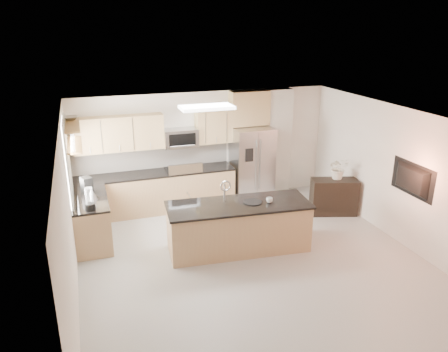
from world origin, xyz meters
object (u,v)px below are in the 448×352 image
object	(u,v)px
microwave	(180,138)
island	(238,226)
platter	(253,202)
cup	(269,200)
television	(409,180)
refrigerator	(252,164)
range	(183,188)
credenza	(334,197)
flower_vase	(339,163)
blender	(90,200)
kettle	(92,194)
coffee_maker	(87,186)
bowl	(70,117)

from	to	relation	value
microwave	island	world-z (taller)	microwave
platter	microwave	bearing A→B (deg)	108.21
cup	television	distance (m)	2.57
refrigerator	microwave	bearing A→B (deg)	174.14
range	credenza	bearing A→B (deg)	-24.42
island	flower_vase	bearing A→B (deg)	23.40
refrigerator	island	xyz separation A→B (m)	(-1.14, -2.20, -0.43)
cup	blender	xyz separation A→B (m)	(-3.16, 0.70, 0.14)
platter	kettle	bearing A→B (deg)	159.10
kettle	refrigerator	bearing A→B (deg)	17.31
range	island	size ratio (longest dim) A/B	0.42
microwave	blender	world-z (taller)	microwave
range	television	size ratio (longest dim) A/B	1.06
range	microwave	size ratio (longest dim) A/B	1.50
coffee_maker	television	world-z (taller)	television
coffee_maker	television	size ratio (longest dim) A/B	0.31
kettle	coffee_maker	bearing A→B (deg)	101.19
coffee_maker	television	bearing A→B (deg)	-22.14
microwave	blender	bearing A→B (deg)	-139.31
refrigerator	credenza	size ratio (longest dim) A/B	1.77
coffee_maker	television	distance (m)	6.06
range	refrigerator	distance (m)	1.71
kettle	coffee_maker	world-z (taller)	coffee_maker
cup	blender	world-z (taller)	blender
cup	blender	size ratio (longest dim) A/B	0.30
bowl	flower_vase	bearing A→B (deg)	-8.19
credenza	kettle	distance (m)	5.16
refrigerator	platter	distance (m)	2.39
television	blender	bearing A→B (deg)	75.34
kettle	range	bearing A→B (deg)	30.54
range	flower_vase	xyz separation A→B (m)	(3.18, -1.36, 0.70)
microwave	television	xyz separation A→B (m)	(3.51, -3.24, -0.28)
blender	bowl	bearing A→B (deg)	99.22
refrigerator	blender	world-z (taller)	refrigerator
microwave	credenza	world-z (taller)	microwave
range	flower_vase	distance (m)	3.53
platter	coffee_maker	bearing A→B (deg)	153.65
island	blender	xyz separation A→B (m)	(-2.59, 0.58, 0.64)
range	television	bearing A→B (deg)	-41.64
bowl	television	world-z (taller)	bowl
microwave	credenza	size ratio (longest dim) A/B	0.75
kettle	bowl	size ratio (longest dim) A/B	0.71
island	platter	xyz separation A→B (m)	(0.27, -0.03, 0.47)
blender	television	bearing A→B (deg)	-14.66
refrigerator	flower_vase	size ratio (longest dim) A/B	2.42
coffee_maker	platter	bearing A→B (deg)	-26.35
credenza	platter	world-z (taller)	platter
bowl	kettle	bearing A→B (deg)	-69.83
platter	flower_vase	xyz separation A→B (m)	(2.39, 0.91, 0.25)
microwave	coffee_maker	size ratio (longest dim) A/B	2.26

